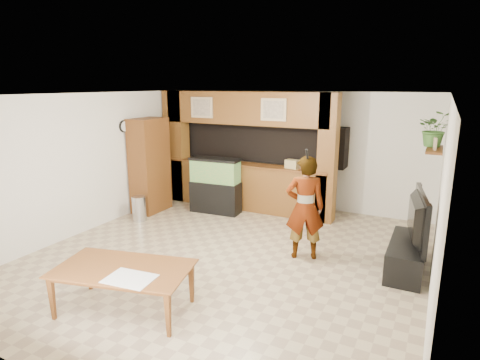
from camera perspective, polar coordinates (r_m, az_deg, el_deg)
The scene contains 20 objects.
floor at distance 6.69m, azimuth -1.79°, elevation -10.82°, with size 6.50×6.50×0.00m, color tan.
ceiling at distance 6.10m, azimuth -1.97°, elevation 12.03°, with size 6.50×6.50×0.00m, color white.
wall_back at distance 9.20m, azimuth 7.89°, elevation 4.28°, with size 6.00×6.00×0.00m, color silver.
wall_left at distance 8.12m, azimuth -20.82°, elevation 2.29°, with size 6.50×6.50×0.00m, color silver.
wall_right at distance 5.54m, azimuth 26.54°, elevation -3.20°, with size 6.50×6.50×0.00m, color silver.
partition at distance 8.99m, azimuth 0.87°, elevation 4.28°, with size 4.20×0.99×2.60m.
wall_clock at distance 8.71m, azimuth -16.15°, elevation 7.35°, with size 0.05×0.25×0.25m.
wall_shelf at distance 7.37m, azimuth 25.94°, elevation 3.91°, with size 0.25×0.90×0.04m, color brown.
pantry_cabinet at distance 8.97m, azimuth -12.72°, elevation 2.04°, with size 0.51×0.84×2.05m, color brown.
trash_can at distance 8.52m, azimuth -14.14°, elevation -3.96°, with size 0.28×0.28×0.51m, color #B2B2B7.
aquarium at distance 8.74m, azimuth -3.51°, elevation -0.86°, with size 1.09×0.41×1.21m.
tv_stand at distance 6.65m, azimuth 22.61°, elevation -9.96°, with size 0.50×1.36×0.45m, color black.
television at distance 6.44m, azimuth 23.11°, elevation -4.93°, with size 1.34×0.18×0.77m, color black.
photo_frame at distance 7.18m, azimuth 26.00°, elevation 4.64°, with size 0.03×0.15×0.20m, color tan.
potted_plant at distance 7.54m, azimuth 26.00°, elevation 6.57°, with size 0.55×0.47×0.61m, color #366428.
person at distance 6.46m, azimuth 9.21°, elevation -3.90°, with size 0.61×0.40×1.69m, color #987853.
microphone at distance 6.09m, azimuth 9.52°, elevation 3.67°, with size 0.04×0.04×0.17m, color black.
dining_table at distance 5.30m, azimuth -16.29°, elevation -14.85°, with size 1.64×0.92×0.58m, color brown.
newspaper_a at distance 4.90m, azimuth -15.39°, elevation -13.37°, with size 0.55×0.40×0.01m, color silver.
counter_box at distance 8.42m, azimuth 7.44°, elevation 2.26°, with size 0.27×0.18×0.18m, color tan.
Camera 1 is at (2.93, -5.35, 2.76)m, focal length 30.00 mm.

